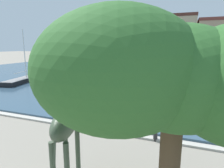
{
  "coord_description": "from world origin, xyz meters",
  "views": [
    {
      "loc": [
        7.34,
        -1.26,
        5.36
      ],
      "look_at": [
        1.89,
        13.49,
        2.2
      ],
      "focal_mm": 30.63,
      "sensor_mm": 36.0,
      "label": 1
    }
  ],
  "objects": [
    {
      "name": "harbor_water",
      "position": [
        0.0,
        31.54,
        0.13
      ],
      "size": [
        79.51,
        44.11,
        0.25
      ],
      "primitive_type": "cube",
      "color": "#334C60",
      "rests_on": "ground"
    },
    {
      "name": "quay_edge_coping",
      "position": [
        0.0,
        9.24,
        0.06
      ],
      "size": [
        79.51,
        0.5,
        0.12
      ],
      "primitive_type": "cube",
      "color": "#ADA89E",
      "rests_on": "ground"
    },
    {
      "name": "giraffe_statue",
      "position": [
        3.73,
        3.97,
        2.69
      ],
      "size": [
        1.24,
        2.97,
        5.27
      ],
      "color": "#3D4C38",
      "rests_on": "ground"
    },
    {
      "name": "sailboat_grey",
      "position": [
        -14.03,
        44.44,
        0.36
      ],
      "size": [
        5.02,
        9.71,
        6.66
      ],
      "color": "#939399",
      "rests_on": "ground"
    },
    {
      "name": "sailboat_red",
      "position": [
        13.87,
        34.9,
        0.33
      ],
      "size": [
        2.58,
        8.58,
        6.6
      ],
      "color": "red",
      "rests_on": "ground"
    },
    {
      "name": "sailboat_yellow",
      "position": [
        -8.22,
        30.28,
        0.6
      ],
      "size": [
        3.11,
        6.79,
        9.29
      ],
      "color": "gold",
      "rests_on": "ground"
    },
    {
      "name": "sailboat_teal",
      "position": [
        -6.93,
        39.86,
        0.57
      ],
      "size": [
        4.92,
        9.06,
        6.66
      ],
      "color": "teal",
      "rests_on": "ground"
    },
    {
      "name": "sailboat_black",
      "position": [
        -14.08,
        20.55,
        0.46
      ],
      "size": [
        3.49,
        9.25,
        7.63
      ],
      "color": "black",
      "rests_on": "ground"
    },
    {
      "name": "shade_tree",
      "position": [
        7.05,
        3.42,
        4.63
      ],
      "size": [
        6.64,
        4.31,
        6.32
      ],
      "color": "brown",
      "rests_on": "ground"
    },
    {
      "name": "mooring_bollard",
      "position": [
        6.16,
        9.09,
        0.25
      ],
      "size": [
        0.24,
        0.24,
        0.5
      ],
      "primitive_type": "cylinder",
      "color": "#232326",
      "rests_on": "ground"
    },
    {
      "name": "townhouse_tall_gabled",
      "position": [
        -13.04,
        58.72,
        6.07
      ],
      "size": [
        5.61,
        5.68,
        12.1
      ],
      "color": "#C6B293",
      "rests_on": "ground"
    },
    {
      "name": "townhouse_wide_warehouse",
      "position": [
        -3.99,
        56.17,
        4.42
      ],
      "size": [
        5.57,
        5.68,
        8.81
      ],
      "color": "tan",
      "rests_on": "ground"
    },
    {
      "name": "townhouse_corner_house",
      "position": [
        5.85,
        56.59,
        6.86
      ],
      "size": [
        8.66,
        6.55,
        13.69
      ],
      "color": "tan",
      "rests_on": "ground"
    },
    {
      "name": "townhouse_end_terrace",
      "position": [
        14.38,
        57.16,
        6.17
      ],
      "size": [
        7.87,
        7.95,
        12.31
      ],
      "color": "tan",
      "rests_on": "ground"
    }
  ]
}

